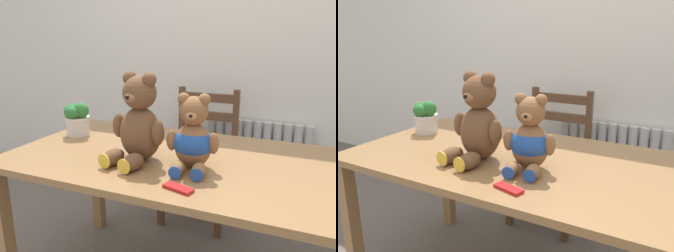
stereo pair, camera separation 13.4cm
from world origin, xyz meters
The scene contains 8 objects.
wall_back centered at (0.00, 1.58, 1.30)m, with size 8.00×0.04×2.60m, color silver.
radiator centered at (0.17, 1.51, 0.29)m, with size 0.77×0.10×0.65m.
dining_table centered at (0.00, 0.41, 0.64)m, with size 1.57×0.83×0.73m.
wooden_chair_behind centered at (-0.16, 1.20, 0.46)m, with size 0.44×0.43×0.90m.
teddy_bear_left centered at (-0.17, 0.31, 0.90)m, with size 0.27×0.28×0.38m.
teddy_bear_right centered at (0.07, 0.32, 0.85)m, with size 0.22×0.23×0.31m.
potted_plant centered at (-0.65, 0.51, 0.83)m, with size 0.16×0.14×0.18m.
chocolate_bar centered at (0.09, 0.11, 0.74)m, with size 0.11×0.04×0.01m, color red.
Camera 1 is at (0.47, -0.87, 1.25)m, focal length 35.00 mm.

